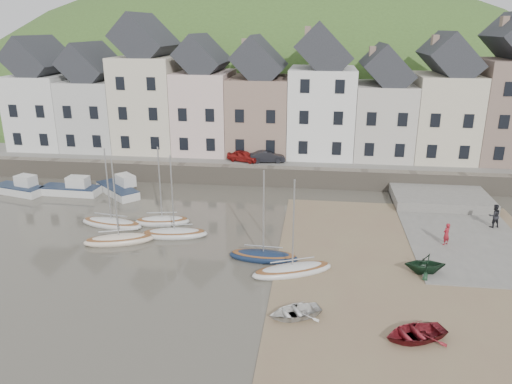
# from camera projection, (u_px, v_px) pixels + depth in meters

# --- Properties ---
(ground) EXTENTS (160.00, 160.00, 0.00)m
(ground) POSITION_uv_depth(u_px,v_px,m) (244.00, 267.00, 31.17)
(ground) COLOR #454236
(ground) RESTS_ON ground
(quay_land) EXTENTS (90.00, 30.00, 1.50)m
(quay_land) POSITION_uv_depth(u_px,v_px,m) (283.00, 143.00, 60.99)
(quay_land) COLOR #3A5823
(quay_land) RESTS_ON ground
(quay_street) EXTENTS (70.00, 7.00, 0.10)m
(quay_street) POSITION_uv_depth(u_px,v_px,m) (274.00, 160.00, 49.93)
(quay_street) COLOR slate
(quay_street) RESTS_ON quay_land
(seawall) EXTENTS (70.00, 1.20, 1.80)m
(seawall) POSITION_uv_depth(u_px,v_px,m) (271.00, 176.00, 46.85)
(seawall) COLOR slate
(seawall) RESTS_ON ground
(beach) EXTENTS (18.00, 26.00, 0.06)m
(beach) POSITION_uv_depth(u_px,v_px,m) (422.00, 277.00, 29.83)
(beach) COLOR #7C634B
(beach) RESTS_ON ground
(slipway) EXTENTS (8.00, 18.00, 0.12)m
(slipway) POSITION_uv_depth(u_px,v_px,m) (457.00, 229.00, 36.85)
(slipway) COLOR slate
(slipway) RESTS_ON ground
(hillside) EXTENTS (134.40, 84.00, 84.00)m
(hillside) POSITION_uv_depth(u_px,v_px,m) (266.00, 205.00, 93.91)
(hillside) COLOR #3A5823
(hillside) RESTS_ON ground
(townhouse_terrace) EXTENTS (61.05, 8.00, 13.93)m
(townhouse_terrace) POSITION_uv_depth(u_px,v_px,m) (295.00, 99.00, 51.15)
(townhouse_terrace) COLOR silver
(townhouse_terrace) RESTS_ON quay_land
(sailboat_0) EXTENTS (5.24, 2.29, 6.32)m
(sailboat_0) POSITION_uv_depth(u_px,v_px,m) (112.00, 223.00, 37.37)
(sailboat_0) COLOR silver
(sailboat_0) RESTS_ON ground
(sailboat_1) EXTENTS (4.41, 2.24, 6.32)m
(sailboat_1) POSITION_uv_depth(u_px,v_px,m) (162.00, 221.00, 37.80)
(sailboat_1) COLOR silver
(sailboat_1) RESTS_ON ground
(sailboat_2) EXTENTS (5.11, 3.01, 6.32)m
(sailboat_2) POSITION_uv_depth(u_px,v_px,m) (119.00, 239.00, 34.50)
(sailboat_2) COLOR beige
(sailboat_2) RESTS_ON ground
(sailboat_3) EXTENTS (4.98, 2.27, 6.32)m
(sailboat_3) POSITION_uv_depth(u_px,v_px,m) (175.00, 233.00, 35.52)
(sailboat_3) COLOR silver
(sailboat_3) RESTS_ON ground
(sailboat_4) EXTENTS (5.36, 3.46, 6.32)m
(sailboat_4) POSITION_uv_depth(u_px,v_px,m) (292.00, 270.00, 30.18)
(sailboat_4) COLOR silver
(sailboat_4) RESTS_ON ground
(sailboat_5) EXTENTS (4.66, 1.74, 6.32)m
(sailboat_5) POSITION_uv_depth(u_px,v_px,m) (263.00, 256.00, 32.02)
(sailboat_5) COLOR #12213B
(sailboat_5) RESTS_ON ground
(motorboat_0) EXTENTS (5.36, 1.94, 1.70)m
(motorboat_0) POSITION_uv_depth(u_px,v_px,m) (72.00, 188.00, 44.39)
(motorboat_0) COLOR silver
(motorboat_0) RESTS_ON ground
(motorboat_1) EXTENTS (5.10, 2.90, 1.70)m
(motorboat_1) POSITION_uv_depth(u_px,v_px,m) (20.00, 187.00, 44.61)
(motorboat_1) COLOR silver
(motorboat_1) RESTS_ON ground
(motorboat_2) EXTENTS (5.18, 4.95, 1.70)m
(motorboat_2) POSITION_uv_depth(u_px,v_px,m) (119.00, 188.00, 44.51)
(motorboat_2) COLOR silver
(motorboat_2) RESTS_ON ground
(rowboat_white) EXTENTS (3.42, 3.05, 0.59)m
(rowboat_white) POSITION_uv_depth(u_px,v_px,m) (295.00, 312.00, 25.60)
(rowboat_white) COLOR silver
(rowboat_white) RESTS_ON beach
(rowboat_green) EXTENTS (2.68, 2.37, 1.31)m
(rowboat_green) POSITION_uv_depth(u_px,v_px,m) (425.00, 264.00, 30.00)
(rowboat_green) COLOR #16311D
(rowboat_green) RESTS_ON beach
(rowboat_red) EXTENTS (3.77, 3.30, 0.65)m
(rowboat_red) POSITION_uv_depth(u_px,v_px,m) (415.00, 333.00, 23.77)
(rowboat_red) COLOR maroon
(rowboat_red) RESTS_ON beach
(person_red) EXTENTS (0.69, 0.66, 1.58)m
(person_red) POSITION_uv_depth(u_px,v_px,m) (446.00, 234.00, 33.79)
(person_red) COLOR maroon
(person_red) RESTS_ON slipway
(person_dark) EXTENTS (1.02, 0.88, 1.81)m
(person_dark) POSITION_uv_depth(u_px,v_px,m) (494.00, 216.00, 36.73)
(person_dark) COLOR black
(person_dark) RESTS_ON slipway
(car_left) EXTENTS (3.56, 2.37, 1.12)m
(car_left) POSITION_uv_depth(u_px,v_px,m) (243.00, 156.00, 49.16)
(car_left) COLOR maroon
(car_left) RESTS_ON quay_street
(car_right) EXTENTS (3.64, 1.75, 1.15)m
(car_right) POSITION_uv_depth(u_px,v_px,m) (268.00, 157.00, 48.86)
(car_right) COLOR black
(car_right) RESTS_ON quay_street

